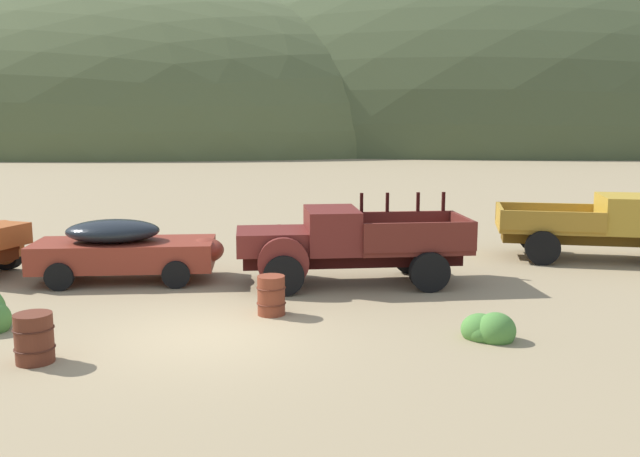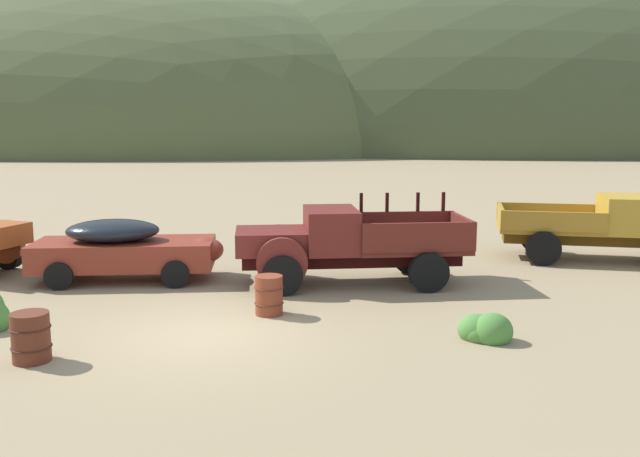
{
  "view_description": "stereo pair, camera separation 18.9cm",
  "coord_description": "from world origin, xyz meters",
  "px_view_note": "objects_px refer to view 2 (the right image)",
  "views": [
    {
      "loc": [
        2.47,
        -12.58,
        4.12
      ],
      "look_at": [
        2.03,
        6.12,
        1.07
      ],
      "focal_mm": 38.66,
      "sensor_mm": 36.0,
      "label": 1
    },
    {
      "loc": [
        2.66,
        -12.57,
        4.12
      ],
      "look_at": [
        2.03,
        6.12,
        1.07
      ],
      "focal_mm": 38.66,
      "sensor_mm": 36.0,
      "label": 2
    }
  ],
  "objects_px": {
    "truck_mustard": "(622,227)",
    "oil_drum_spare": "(269,295)",
    "oil_drum_foreground": "(31,337)",
    "car_rust_red": "(130,249)",
    "truck_oxblood": "(335,245)"
  },
  "relations": [
    {
      "from": "car_rust_red",
      "to": "truck_mustard",
      "type": "xyz_separation_m",
      "value": [
        13.39,
        2.8,
        0.17
      ]
    },
    {
      "from": "car_rust_red",
      "to": "truck_oxblood",
      "type": "relative_size",
      "value": 0.83
    },
    {
      "from": "oil_drum_foreground",
      "to": "oil_drum_spare",
      "type": "bearing_deg",
      "value": 38.17
    },
    {
      "from": "car_rust_red",
      "to": "oil_drum_foreground",
      "type": "distance_m",
      "value": 5.91
    },
    {
      "from": "truck_oxblood",
      "to": "oil_drum_spare",
      "type": "bearing_deg",
      "value": 56.27
    },
    {
      "from": "truck_oxblood",
      "to": "oil_drum_spare",
      "type": "distance_m",
      "value": 3.11
    },
    {
      "from": "truck_oxblood",
      "to": "oil_drum_foreground",
      "type": "relative_size",
      "value": 6.9
    },
    {
      "from": "truck_mustard",
      "to": "oil_drum_foreground",
      "type": "distance_m",
      "value": 15.88
    },
    {
      "from": "car_rust_red",
      "to": "oil_drum_foreground",
      "type": "height_order",
      "value": "car_rust_red"
    },
    {
      "from": "car_rust_red",
      "to": "oil_drum_spare",
      "type": "distance_m",
      "value": 4.88
    },
    {
      "from": "car_rust_red",
      "to": "truck_mustard",
      "type": "bearing_deg",
      "value": 5.67
    },
    {
      "from": "oil_drum_foreground",
      "to": "car_rust_red",
      "type": "bearing_deg",
      "value": 91.11
    },
    {
      "from": "truck_mustard",
      "to": "oil_drum_foreground",
      "type": "xyz_separation_m",
      "value": [
        -13.27,
        -8.7,
        -0.56
      ]
    },
    {
      "from": "truck_oxblood",
      "to": "truck_mustard",
      "type": "bearing_deg",
      "value": -167.1
    },
    {
      "from": "truck_mustard",
      "to": "oil_drum_spare",
      "type": "xyz_separation_m",
      "value": [
        -9.54,
        -5.76,
        -0.57
      ]
    }
  ]
}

